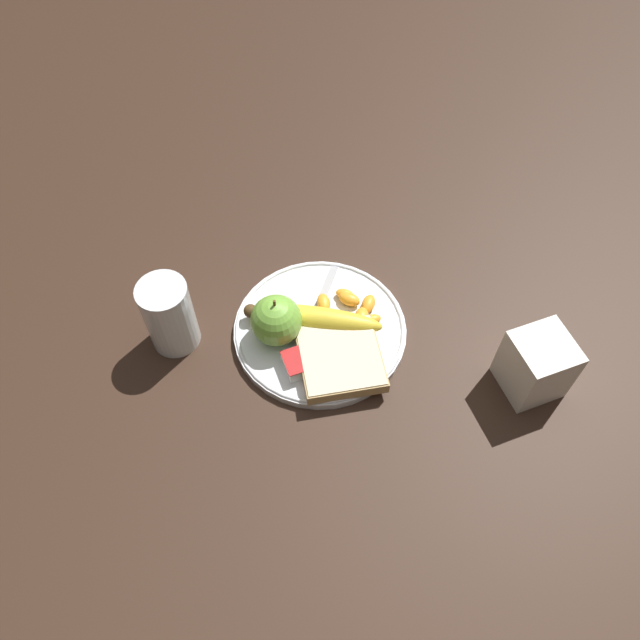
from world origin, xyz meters
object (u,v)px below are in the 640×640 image
at_px(bread_slice, 340,358).
at_px(condiment_caddy, 536,365).
at_px(banana, 312,319).
at_px(jam_packet, 297,364).
at_px(plate, 320,330).
at_px(juice_glass, 170,317).
at_px(apple, 276,320).
at_px(fork, 312,323).

relative_size(bread_slice, condiment_caddy, 1.42).
xyz_separation_m(banana, jam_packet, (0.06, -0.04, -0.01)).
bearing_deg(plate, bread_slice, 4.96).
height_order(bread_slice, jam_packet, same).
xyz_separation_m(plate, juice_glass, (-0.06, -0.19, 0.05)).
distance_m(apple, condiment_caddy, 0.35).
relative_size(plate, bread_slice, 1.85).
bearing_deg(juice_glass, apple, 68.51).
height_order(plate, condiment_caddy, condiment_caddy).
relative_size(juice_glass, bread_slice, 0.86).
distance_m(fork, condiment_caddy, 0.30).
xyz_separation_m(juice_glass, bread_slice, (0.13, 0.20, -0.03)).
distance_m(banana, condiment_caddy, 0.30).
bearing_deg(apple, plate, 79.92).
distance_m(juice_glass, fork, 0.20).
xyz_separation_m(plate, fork, (-0.01, -0.01, 0.01)).
distance_m(bread_slice, condiment_caddy, 0.25).
bearing_deg(condiment_caddy, jam_packet, -113.49).
relative_size(banana, jam_packet, 4.51).
relative_size(plate, banana, 1.32).
bearing_deg(fork, bread_slice, 49.14).
height_order(juice_glass, bread_slice, juice_glass).
xyz_separation_m(banana, fork, (-0.00, 0.00, -0.02)).
height_order(bread_slice, fork, bread_slice).
bearing_deg(fork, plate, 75.56).
distance_m(bread_slice, jam_packet, 0.06).
bearing_deg(apple, banana, 86.74).
distance_m(banana, bread_slice, 0.07).
relative_size(apple, banana, 0.43).
relative_size(apple, jam_packet, 1.95).
bearing_deg(apple, jam_packet, 7.03).
bearing_deg(condiment_caddy, apple, -122.18).
xyz_separation_m(fork, jam_packet, (0.06, -0.04, 0.01)).
relative_size(apple, condiment_caddy, 0.86).
bearing_deg(fork, banana, 12.92).
relative_size(apple, fork, 0.52).
height_order(apple, fork, apple).
bearing_deg(banana, condiment_caddy, 53.19).
bearing_deg(apple, juice_glass, -111.49).
xyz_separation_m(banana, condiment_caddy, (0.18, 0.24, 0.02)).
height_order(plate, apple, apple).
bearing_deg(jam_packet, juice_glass, -128.68).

